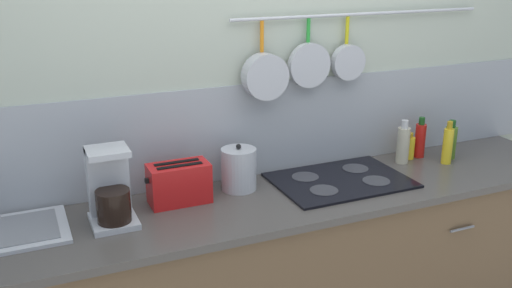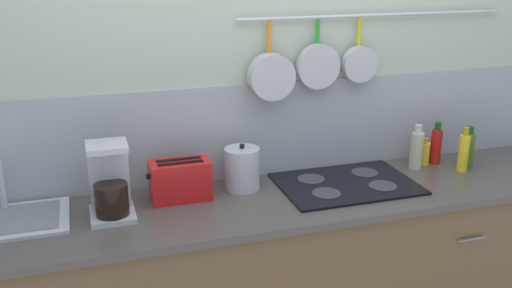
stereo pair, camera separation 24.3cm
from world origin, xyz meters
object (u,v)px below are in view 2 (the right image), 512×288
toaster (180,180)px  bottle_dish_soap (436,145)px  bottle_vinegar (464,152)px  kettle (242,168)px  bottle_cooking_wine (424,153)px  bottle_sesame_oil (417,149)px  coffee_maker (110,186)px  bottle_hot_sauce (468,148)px

toaster → bottle_dish_soap: bottle_dish_soap is taller
bottle_vinegar → kettle: bearing=174.1°
toaster → bottle_cooking_wine: size_ratio=1.96×
bottle_sesame_oil → bottle_dish_soap: (0.14, 0.04, -0.00)m
coffee_maker → kettle: (0.60, 0.11, -0.03)m
bottle_cooking_wine → coffee_maker: bearing=-175.3°
bottle_sesame_oil → bottle_cooking_wine: bearing=27.8°
bottle_sesame_oil → bottle_vinegar: bottle_sesame_oil is taller
coffee_maker → bottle_dish_soap: size_ratio=1.43×
bottle_sesame_oil → bottle_cooking_wine: bottle_sesame_oil is taller
bottle_sesame_oil → bottle_vinegar: size_ratio=1.02×
kettle → bottle_vinegar: bottle_vinegar is taller
kettle → bottle_sesame_oil: 0.91m
bottle_sesame_oil → kettle: bearing=179.0°
bottle_dish_soap → bottle_hot_sauce: 0.16m
kettle → bottle_vinegar: bearing=-5.9°
kettle → bottle_dish_soap: bearing=1.2°
kettle → bottle_cooking_wine: bearing=1.3°
bottle_vinegar → bottle_hot_sauce: 0.09m
coffee_maker → bottle_sesame_oil: (1.51, 0.09, -0.03)m
bottle_sesame_oil → bottle_vinegar: 0.23m
coffee_maker → kettle: coffee_maker is taller
bottle_vinegar → toaster: bearing=176.7°
bottle_cooking_wine → bottle_hot_sauce: 0.22m
bottle_sesame_oil → bottle_hot_sauce: bearing=-8.5°
toaster → bottle_dish_soap: 1.35m
coffee_maker → bottle_hot_sauce: bearing=1.6°
bottle_dish_soap → bottle_hot_sauce: bottle_dish_soap is taller
coffee_maker → kettle: bearing=10.2°
kettle → coffee_maker: bearing=-169.8°
toaster → bottle_hot_sauce: 1.48m
bottle_vinegar → bottle_hot_sauce: size_ratio=1.08×
coffee_maker → toaster: coffee_maker is taller
bottle_dish_soap → bottle_vinegar: 0.15m
kettle → bottle_cooking_wine: (0.99, 0.02, -0.04)m
bottle_sesame_oil → bottle_vinegar: (0.21, -0.10, -0.00)m
bottle_dish_soap → bottle_cooking_wine: bearing=-179.5°
coffee_maker → bottle_hot_sauce: (1.79, 0.05, -0.04)m
coffee_maker → bottle_dish_soap: bearing=4.5°
toaster → coffee_maker: bearing=-166.4°
kettle → bottle_cooking_wine: kettle is taller
coffee_maker → bottle_cooking_wine: bearing=4.7°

